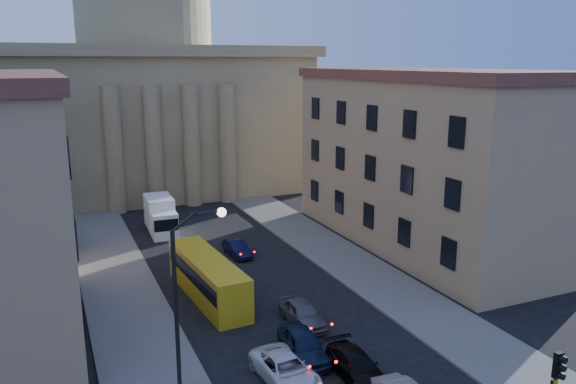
% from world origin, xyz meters
% --- Properties ---
extents(sidewalk_left, '(5.00, 60.00, 0.15)m').
position_xyz_m(sidewalk_left, '(-8.50, 18.00, 0.07)').
color(sidewalk_left, '#605C57').
rests_on(sidewalk_left, ground).
extents(sidewalk_right, '(5.00, 60.00, 0.15)m').
position_xyz_m(sidewalk_right, '(8.50, 18.00, 0.07)').
color(sidewalk_right, '#605C57').
rests_on(sidewalk_right, ground).
extents(church, '(68.02, 28.76, 36.60)m').
position_xyz_m(church, '(0.00, 55.47, 11.88)').
color(church, '#766849').
rests_on(church, ground).
extents(building_right, '(11.60, 26.60, 14.70)m').
position_xyz_m(building_right, '(17.00, 22.00, 7.42)').
color(building_right, '#9A795B').
rests_on(building_right, ground).
extents(street_lamp, '(2.62, 0.44, 8.83)m').
position_xyz_m(street_lamp, '(-6.97, 8.00, 5.29)').
color(street_lamp, black).
rests_on(street_lamp, ground).
extents(car_left_near, '(2.12, 4.58, 1.52)m').
position_xyz_m(car_left_near, '(-0.80, 8.45, 0.76)').
color(car_left_near, black).
rests_on(car_left_near, ground).
extents(car_left_mid, '(2.53, 4.85, 1.31)m').
position_xyz_m(car_left_mid, '(-2.56, 6.73, 0.65)').
color(car_left_mid, silver).
rests_on(car_left_mid, ground).
extents(car_right_mid, '(1.93, 4.50, 1.29)m').
position_xyz_m(car_right_mid, '(0.80, 5.63, 0.65)').
color(car_right_mid, black).
rests_on(car_right_mid, ground).
extents(car_right_far, '(1.69, 4.21, 1.43)m').
position_xyz_m(car_right_far, '(0.80, 12.01, 0.72)').
color(car_right_far, '#545358').
rests_on(car_right_far, ground).
extents(car_right_distant, '(1.54, 3.84, 1.24)m').
position_xyz_m(car_right_distant, '(1.12, 25.17, 0.62)').
color(car_right_distant, black).
rests_on(car_right_distant, ground).
extents(city_bus, '(3.00, 10.02, 2.78)m').
position_xyz_m(city_bus, '(-3.30, 18.02, 1.50)').
color(city_bus, gold).
rests_on(city_bus, ground).
extents(box_truck, '(2.45, 5.84, 3.17)m').
position_xyz_m(box_truck, '(-3.24, 34.06, 1.50)').
color(box_truck, white).
rests_on(box_truck, ground).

